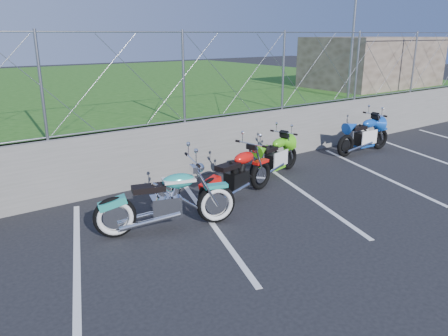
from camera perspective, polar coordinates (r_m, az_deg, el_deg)
ground at (r=7.12m, az=2.91°, el=-9.73°), size 90.00×90.00×0.00m
retaining_wall at (r=9.67m, az=-10.13°, el=1.49°), size 30.00×0.22×1.30m
grass_field at (r=19.02m, az=-23.73°, el=7.96°), size 30.00×20.00×1.30m
stone_building at (r=17.90m, az=18.79°, el=13.01°), size 5.00×3.00×1.80m
chain_link_fence at (r=9.37m, az=-10.67°, el=11.25°), size 28.00×0.03×2.00m
sign_pole at (r=14.27m, az=16.36°, el=14.81°), size 0.08×0.08×3.00m
parking_lines at (r=8.52m, az=5.00°, el=-5.08°), size 18.29×4.31×0.01m
cruiser_turquoise at (r=7.44m, az=-7.22°, el=-4.51°), size 2.38×0.90×1.22m
naked_orange at (r=8.76m, az=1.87°, el=-1.15°), size 2.16×0.74×1.09m
sportbike_green at (r=10.29m, az=6.71°, el=1.32°), size 1.88×0.71×0.99m
sportbike_blue at (r=12.85m, az=17.87°, el=3.93°), size 2.07×0.74×1.07m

